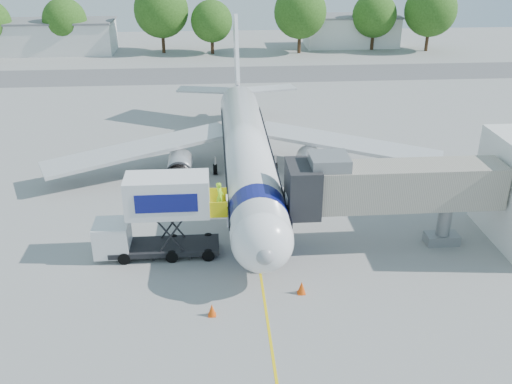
{
  "coord_description": "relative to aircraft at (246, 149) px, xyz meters",
  "views": [
    {
      "loc": [
        -2.52,
        -39.39,
        19.49
      ],
      "look_at": [
        0.11,
        -4.74,
        3.2
      ],
      "focal_mm": 40.0,
      "sensor_mm": 36.0,
      "label": 1
    }
  ],
  "objects": [
    {
      "name": "jet_bridge",
      "position": [
        7.99,
        -11.12,
        1.39
      ],
      "size": [
        13.9,
        3.2,
        6.6
      ],
      "color": "#A19A8A",
      "rests_on": "ground"
    },
    {
      "name": "guidance_line",
      "position": [
        0.0,
        -4.12,
        -2.94
      ],
      "size": [
        0.15,
        70.0,
        0.01
      ],
      "primitive_type": "cube",
      "color": "yellow",
      "rests_on": "ground"
    },
    {
      "name": "ground",
      "position": [
        0.0,
        -4.12,
        -2.95
      ],
      "size": [
        160.0,
        160.0,
        0.0
      ],
      "primitive_type": "plane",
      "color": "gray",
      "rests_on": "ground"
    },
    {
      "name": "safety_cone_b",
      "position": [
        -3.0,
        -17.86,
        -2.59
      ],
      "size": [
        0.47,
        0.47,
        0.74
      ],
      "color": "#E3490B",
      "rests_on": "ground"
    },
    {
      "name": "outbuilding_left",
      "position": [
        -28.0,
        55.88,
        -0.29
      ],
      "size": [
        18.4,
        8.4,
        5.3
      ],
      "color": "silver",
      "rests_on": "ground"
    },
    {
      "name": "safety_cone_a",
      "position": [
        2.22,
        -16.16,
        -2.56
      ],
      "size": [
        0.5,
        0.5,
        0.8
      ],
      "color": "#E3490B",
      "rests_on": "ground"
    },
    {
      "name": "outbuilding_right",
      "position": [
        22.0,
        57.88,
        -0.29
      ],
      "size": [
        16.4,
        7.4,
        5.3
      ],
      "color": "silver",
      "rests_on": "ground"
    },
    {
      "name": "tree_b",
      "position": [
        -26.43,
        54.67,
        2.51
      ],
      "size": [
        7.05,
        7.05,
        8.99
      ],
      "color": "#382314",
      "rests_on": "ground"
    },
    {
      "name": "aircraft",
      "position": [
        0.0,
        0.0,
        0.0
      ],
      "size": [
        34.17,
        37.73,
        11.35
      ],
      "color": "white",
      "rests_on": "ground"
    },
    {
      "name": "tree_d",
      "position": [
        -2.49,
        53.03,
        2.3
      ],
      "size": [
        6.79,
        6.79,
        8.66
      ],
      "color": "#382314",
      "rests_on": "ground"
    },
    {
      "name": "tree_e",
      "position": [
        12.0,
        52.41,
        3.7
      ],
      "size": [
        8.59,
        8.59,
        10.96
      ],
      "color": "#382314",
      "rests_on": "ground"
    },
    {
      "name": "catering_hiloader",
      "position": [
        -6.26,
        -11.12,
        -0.19
      ],
      "size": [
        8.5,
        2.44,
        5.5
      ],
      "color": "black",
      "rests_on": "ground"
    },
    {
      "name": "ground_tug",
      "position": [
        -2.45,
        -23.69,
        -2.2
      ],
      "size": [
        3.98,
        3.06,
        1.42
      ],
      "rotation": [
        0.0,
        0.0,
        -0.4
      ],
      "color": "silver",
      "rests_on": "ground"
    },
    {
      "name": "tree_f",
      "position": [
        24.96,
        54.33,
        2.79
      ],
      "size": [
        7.42,
        7.42,
        9.46
      ],
      "color": "#382314",
      "rests_on": "ground"
    },
    {
      "name": "tree_c",
      "position": [
        -10.67,
        54.37,
        3.93
      ],
      "size": [
        8.89,
        8.89,
        11.33
      ],
      "color": "#382314",
      "rests_on": "ground"
    },
    {
      "name": "taxiway_strip",
      "position": [
        0.0,
        37.88,
        -2.94
      ],
      "size": [
        120.0,
        10.0,
        0.01
      ],
      "primitive_type": "cube",
      "color": "#59595B",
      "rests_on": "ground"
    },
    {
      "name": "tree_g",
      "position": [
        33.94,
        52.58,
        3.73
      ],
      "size": [
        8.63,
        8.63,
        11.0
      ],
      "color": "#382314",
      "rests_on": "ground"
    }
  ]
}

